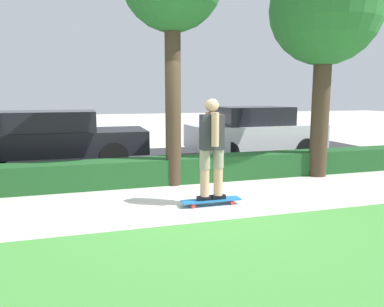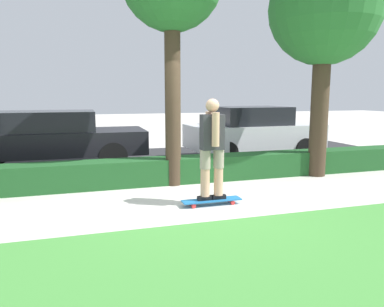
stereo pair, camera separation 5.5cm
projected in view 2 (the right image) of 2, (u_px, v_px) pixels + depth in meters
The scene contains 9 objects.
ground_plane at pixel (198, 203), 6.47m from camera, with size 60.00×60.00×0.00m, color beige.
grass_lawn_strip at pixel (294, 286), 3.64m from camera, with size 15.44×4.00×0.01m.
street_asphalt at pixel (152, 161), 10.44m from camera, with size 15.44×5.00×0.01m.
hedge_row at pixel (175, 170), 7.94m from camera, with size 15.44×0.60×0.53m.
skateboard at pixel (212, 200), 6.33m from camera, with size 1.02×0.24×0.09m.
skater_person at pixel (212, 147), 6.18m from camera, with size 0.50×0.43×1.69m.
tree_far at pixel (325, 12), 8.09m from camera, with size 2.42×2.42×4.90m.
parked_car_front at pixel (50, 138), 9.45m from camera, with size 4.70×1.83×1.44m.
parked_car_middle at pixel (253, 131), 10.95m from camera, with size 3.91×1.86×1.50m.
Camera 2 is at (-1.95, -5.95, 1.86)m, focal length 35.00 mm.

